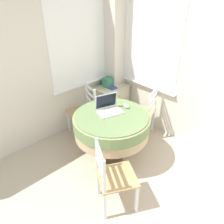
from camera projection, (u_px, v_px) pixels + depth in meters
corner_room_shell at (124, 71)px, 2.99m from camera, size 4.10×4.56×2.55m
round_dining_table at (112, 124)px, 3.06m from camera, size 1.08×1.08×0.75m
laptop at (109, 108)px, 3.05m from camera, size 0.40×0.35×0.24m
computer_mouse at (126, 106)px, 3.15m from camera, size 0.06×0.09×0.05m
cell_phone at (126, 106)px, 3.21m from camera, size 0.10×0.13×0.01m
dining_chair_near_back_window at (84, 111)px, 3.71m from camera, size 0.51×0.50×0.88m
dining_chair_near_right_window at (143, 112)px, 3.69m from camera, size 0.53×0.54×0.88m
dining_chair_camera_near at (113, 177)px, 2.44m from camera, size 0.56×0.56×0.88m
corner_cabinet at (111, 102)px, 4.24m from camera, size 0.62×0.45×0.65m
storage_box at (108, 82)px, 4.04m from camera, size 0.16×0.16×0.17m
book_on_cabinet at (110, 87)px, 4.03m from camera, size 0.13×0.24×0.02m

